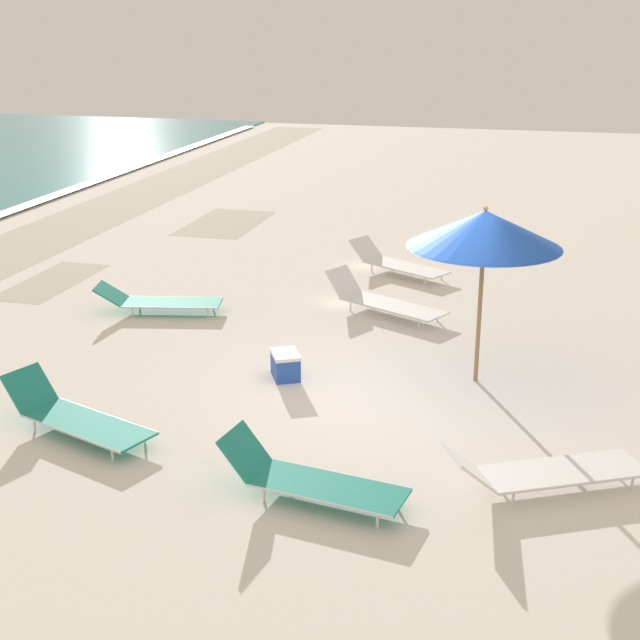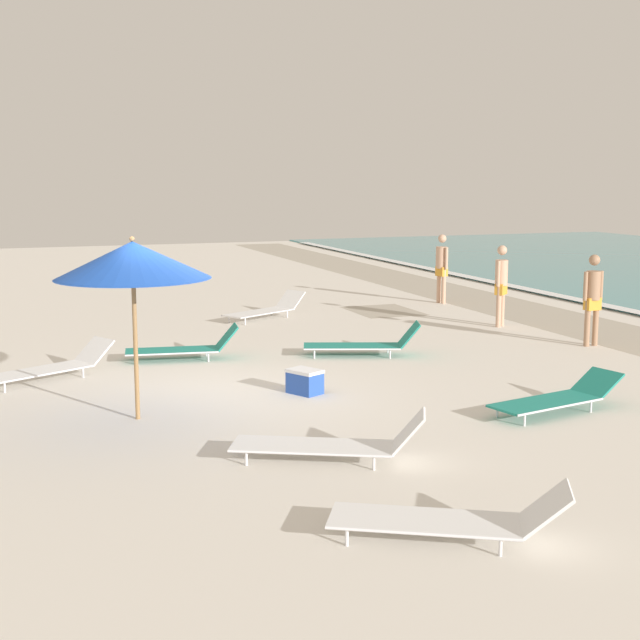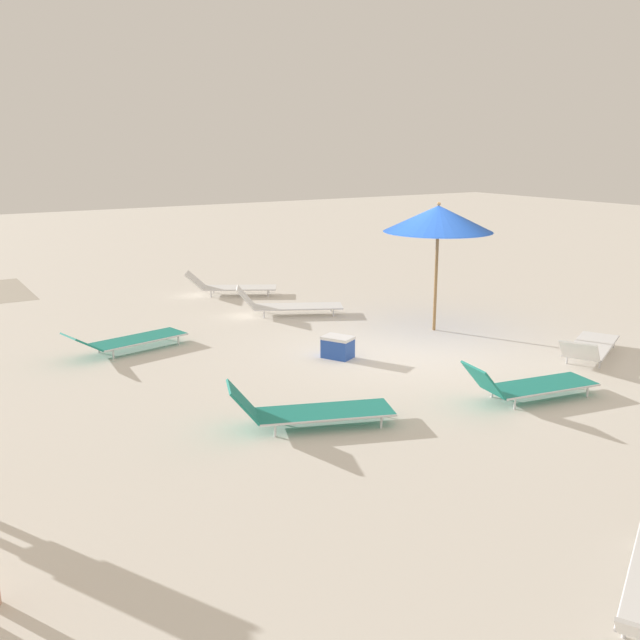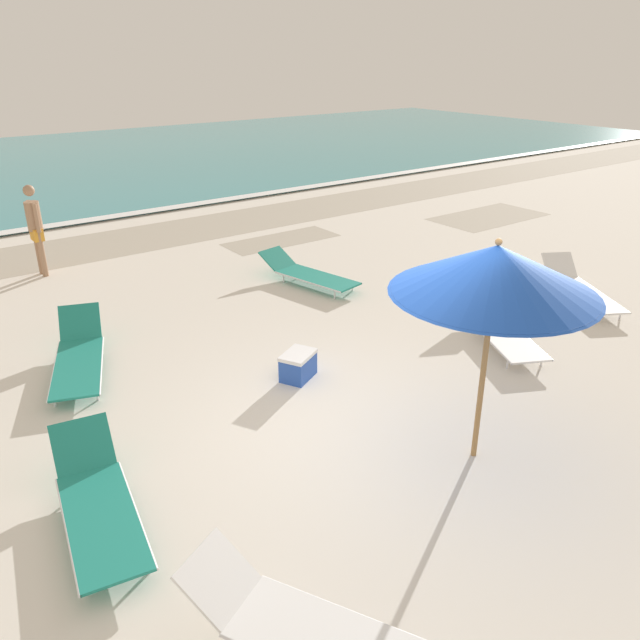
% 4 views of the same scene
% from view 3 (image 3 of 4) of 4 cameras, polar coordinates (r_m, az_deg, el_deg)
% --- Properties ---
extents(ground_plane, '(60.00, 60.00, 0.16)m').
position_cam_3_polar(ground_plane, '(12.82, 7.72, -2.47)').
color(ground_plane, silver).
extents(beach_umbrella, '(2.06, 2.06, 2.46)m').
position_cam_3_polar(beach_umbrella, '(13.60, 9.44, 7.97)').
color(beach_umbrella, '#9E7547').
rests_on(beach_umbrella, ground_plane).
extents(sun_lounger_under_umbrella, '(1.03, 2.19, 0.48)m').
position_cam_3_polar(sun_lounger_under_umbrella, '(12.80, -15.19, -1.53)').
color(sun_lounger_under_umbrella, '#1E8475').
rests_on(sun_lounger_under_umbrella, ground_plane).
extents(sun_lounger_beside_umbrella, '(0.91, 2.05, 0.60)m').
position_cam_3_polar(sun_lounger_beside_umbrella, '(10.47, 16.29, -4.97)').
color(sun_lounger_beside_umbrella, '#1E8475').
rests_on(sun_lounger_beside_umbrella, ground_plane).
extents(sun_lounger_near_water_left, '(1.29, 2.18, 0.61)m').
position_cam_3_polar(sun_lounger_near_water_left, '(9.14, -0.99, -7.20)').
color(sun_lounger_near_water_left, '#1E8475').
rests_on(sun_lounger_near_water_left, ground_plane).
extents(sun_lounger_near_water_right, '(1.58, 2.15, 0.55)m').
position_cam_3_polar(sun_lounger_near_water_right, '(17.09, -7.17, 2.70)').
color(sun_lounger_near_water_right, white).
rests_on(sun_lounger_near_water_right, ground_plane).
extents(sun_lounger_mid_beach_pair_a, '(1.55, 2.22, 0.54)m').
position_cam_3_polar(sun_lounger_mid_beach_pair_a, '(12.73, 20.75, -2.02)').
color(sun_lounger_mid_beach_pair_a, white).
rests_on(sun_lounger_mid_beach_pair_a, ground_plane).
extents(sun_lounger_mid_beach_pair_b, '(1.54, 2.24, 0.61)m').
position_cam_3_polar(sun_lounger_mid_beach_pair_b, '(15.00, -2.61, 1.23)').
color(sun_lounger_mid_beach_pair_b, white).
rests_on(sun_lounger_mid_beach_pair_b, ground_plane).
extents(cooler_box, '(0.61, 0.54, 0.37)m').
position_cam_3_polar(cooler_box, '(11.99, 1.43, -2.17)').
color(cooler_box, blue).
rests_on(cooler_box, ground_plane).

